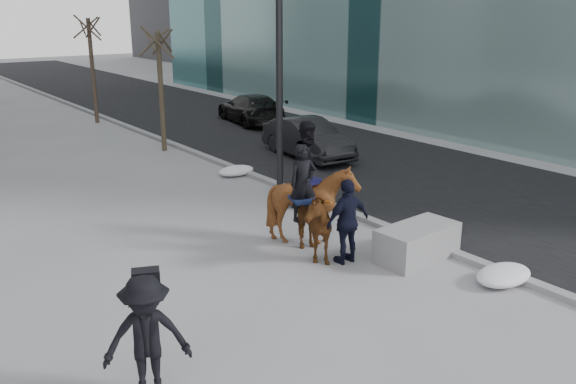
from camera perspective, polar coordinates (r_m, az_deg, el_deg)
ground at (r=11.64m, az=3.54°, el=-8.48°), size 120.00×120.00×0.00m
road at (r=23.25m, az=1.07°, el=4.51°), size 8.00×90.00×0.01m
curb at (r=21.11m, az=-7.61°, el=3.24°), size 0.25×90.00×0.12m
planter at (r=12.83m, az=11.98°, el=-4.64°), size 1.83×1.00×0.71m
car_near at (r=21.07m, az=1.83°, el=5.05°), size 1.79×4.17×1.34m
car_far at (r=27.58m, az=-3.52°, el=7.81°), size 2.57×4.74×1.30m
tree_near at (r=22.26m, az=-11.82°, el=9.71°), size 1.20×1.20×4.68m
tree_far at (r=28.72m, az=-17.85°, el=11.19°), size 1.20×1.20×5.07m
mounted_left at (r=12.52m, az=1.78°, el=-2.27°), size 1.28×1.97×2.34m
mounted_right at (r=13.22m, az=2.25°, el=-0.30°), size 1.51×1.68×2.69m
feeder at (r=12.26m, az=5.60°, el=-2.75°), size 1.04×0.87×1.75m
camera_crew at (r=8.29m, az=-13.08°, el=-13.19°), size 1.30×1.03×1.75m
lamppost at (r=16.20m, az=-0.90°, el=16.92°), size 0.25×0.80×9.09m
snow_piles at (r=15.31m, az=4.22°, el=-1.50°), size 1.38×10.33×0.35m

